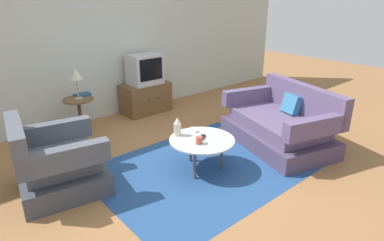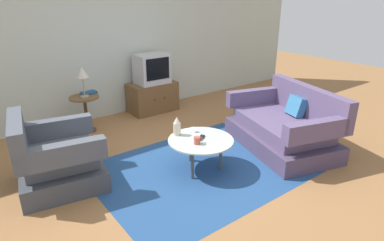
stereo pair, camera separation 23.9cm
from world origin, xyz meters
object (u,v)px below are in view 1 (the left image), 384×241
(armchair, at_px, (56,165))
(tv_remote_silver, at_px, (194,130))
(side_table, at_px, (79,109))
(mug, at_px, (199,140))
(couch, at_px, (281,125))
(table_lamp, at_px, (76,75))
(coffee_table, at_px, (202,142))
(television, at_px, (145,69))
(book, at_px, (82,95))
(tv_stand, at_px, (146,98))
(vase, at_px, (177,127))
(tv_remote_dark, at_px, (202,137))

(armchair, bearing_deg, tv_remote_silver, 84.49)
(side_table, distance_m, mug, 2.15)
(armchair, distance_m, tv_remote_silver, 1.66)
(couch, bearing_deg, mug, 101.15)
(table_lamp, distance_m, mug, 2.18)
(mug, bearing_deg, tv_remote_silver, 56.72)
(couch, xyz_separation_m, coffee_table, (-1.33, 0.20, 0.08))
(television, xyz_separation_m, tv_remote_silver, (-0.54, -1.93, -0.38))
(tv_remote_silver, xyz_separation_m, book, (-0.66, 1.86, 0.17))
(coffee_table, xyz_separation_m, tv_remote_silver, (0.11, 0.26, 0.04))
(television, bearing_deg, mug, -108.40)
(couch, bearing_deg, tv_stand, 32.28)
(tv_remote_silver, bearing_deg, side_table, 40.16)
(coffee_table, xyz_separation_m, vase, (-0.15, 0.28, 0.14))
(tv_remote_silver, bearing_deg, tv_remote_dark, 177.20)
(coffee_table, relative_size, book, 3.29)
(tv_stand, relative_size, tv_remote_dark, 5.66)
(side_table, relative_size, mug, 4.61)
(armchair, height_order, couch, armchair)
(vase, xyz_separation_m, mug, (0.04, -0.35, -0.07))
(armchair, height_order, tv_remote_dark, armchair)
(mug, bearing_deg, side_table, 104.97)
(television, height_order, book, television)
(couch, bearing_deg, side_table, 58.39)
(armchair, relative_size, book, 4.28)
(tv_stand, bearing_deg, couch, -73.99)
(armchair, bearing_deg, television, 134.78)
(side_table, distance_m, tv_stand, 1.33)
(coffee_table, height_order, vase, vase)
(coffee_table, xyz_separation_m, mug, (-0.11, -0.07, 0.08))
(armchair, relative_size, tv_stand, 1.22)
(coffee_table, xyz_separation_m, tv_remote_dark, (0.02, 0.02, 0.04))
(vase, height_order, mug, vase)
(television, height_order, table_lamp, television)
(mug, distance_m, book, 2.23)
(coffee_table, xyz_separation_m, table_lamp, (-0.66, 1.99, 0.55))
(couch, xyz_separation_m, television, (-0.69, 2.39, 0.50))
(armchair, xyz_separation_m, book, (0.94, 1.41, 0.28))
(coffee_table, xyz_separation_m, side_table, (-0.67, 2.01, 0.03))
(tv_stand, xyz_separation_m, table_lamp, (-1.30, -0.22, 0.66))
(mug, bearing_deg, armchair, 150.89)
(mug, bearing_deg, book, 101.38)
(tv_remote_silver, bearing_deg, mug, 163.10)
(vase, bearing_deg, tv_remote_dark, -56.88)
(tv_remote_dark, bearing_deg, couch, -43.04)
(tv_stand, relative_size, vase, 3.58)
(vase, distance_m, tv_remote_dark, 0.33)
(couch, height_order, mug, couch)
(table_lamp, relative_size, tv_remote_dark, 3.08)
(vase, height_order, tv_remote_dark, vase)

